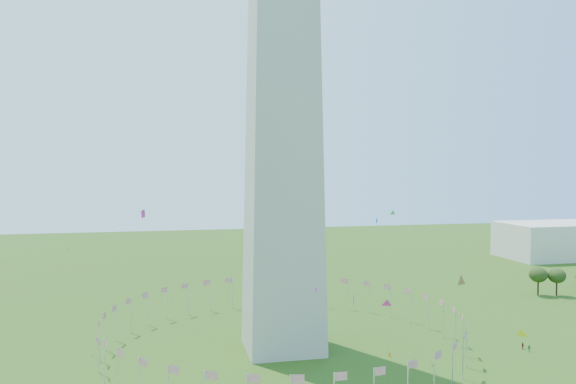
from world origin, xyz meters
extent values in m
cylinder|color=silver|center=(40.00, 50.00, 4.50)|extent=(0.24, 0.24, 9.00)
cylinder|color=silver|center=(39.39, 56.95, 4.50)|extent=(0.24, 0.24, 9.00)
cylinder|color=silver|center=(37.59, 63.68, 4.50)|extent=(0.24, 0.24, 9.00)
cylinder|color=silver|center=(34.64, 70.00, 4.50)|extent=(0.24, 0.24, 9.00)
cylinder|color=silver|center=(30.64, 75.71, 4.50)|extent=(0.24, 0.24, 9.00)
cylinder|color=silver|center=(25.71, 80.64, 4.50)|extent=(0.24, 0.24, 9.00)
cylinder|color=silver|center=(20.00, 84.64, 4.50)|extent=(0.24, 0.24, 9.00)
cylinder|color=silver|center=(13.68, 87.59, 4.50)|extent=(0.24, 0.24, 9.00)
cylinder|color=silver|center=(6.95, 89.39, 4.50)|extent=(0.24, 0.24, 9.00)
cylinder|color=silver|center=(0.00, 90.00, 4.50)|extent=(0.24, 0.24, 9.00)
cylinder|color=silver|center=(-6.95, 89.39, 4.50)|extent=(0.24, 0.24, 9.00)
cylinder|color=silver|center=(-13.68, 87.59, 4.50)|extent=(0.24, 0.24, 9.00)
cylinder|color=silver|center=(-20.00, 84.64, 4.50)|extent=(0.24, 0.24, 9.00)
cylinder|color=silver|center=(-25.71, 80.64, 4.50)|extent=(0.24, 0.24, 9.00)
cylinder|color=silver|center=(-30.64, 75.71, 4.50)|extent=(0.24, 0.24, 9.00)
cylinder|color=silver|center=(-34.64, 70.00, 4.50)|extent=(0.24, 0.24, 9.00)
cylinder|color=silver|center=(-37.59, 63.68, 4.50)|extent=(0.24, 0.24, 9.00)
cylinder|color=silver|center=(-39.39, 56.95, 4.50)|extent=(0.24, 0.24, 9.00)
cylinder|color=silver|center=(-40.00, 50.00, 4.50)|extent=(0.24, 0.24, 9.00)
cylinder|color=silver|center=(-39.39, 43.05, 4.50)|extent=(0.24, 0.24, 9.00)
cylinder|color=silver|center=(-37.59, 36.32, 4.50)|extent=(0.24, 0.24, 9.00)
cylinder|color=silver|center=(-34.64, 30.00, 4.50)|extent=(0.24, 0.24, 9.00)
cylinder|color=silver|center=(-30.64, 24.29, 4.50)|extent=(0.24, 0.24, 9.00)
cylinder|color=silver|center=(20.00, 15.36, 4.50)|extent=(0.24, 0.24, 9.00)
cylinder|color=silver|center=(25.71, 19.36, 4.50)|extent=(0.24, 0.24, 9.00)
cylinder|color=silver|center=(30.64, 24.29, 4.50)|extent=(0.24, 0.24, 9.00)
cylinder|color=silver|center=(34.64, 30.00, 4.50)|extent=(0.24, 0.24, 9.00)
cylinder|color=silver|center=(37.59, 36.32, 4.50)|extent=(0.24, 0.24, 9.00)
cylinder|color=silver|center=(39.39, 43.05, 4.50)|extent=(0.24, 0.24, 9.00)
cube|color=beige|center=(150.00, 150.00, 8.00)|extent=(50.00, 30.00, 16.00)
imported|color=#1A4224|center=(53.80, 36.18, 0.76)|extent=(1.09, 0.80, 1.52)
imported|color=maroon|center=(53.47, 38.00, 0.81)|extent=(0.74, 1.04, 1.63)
plane|color=yellow|center=(39.25, 18.20, 10.28)|extent=(1.98, 2.87, 2.37)
plane|color=#CC2699|center=(-29.81, 29.02, 33.22)|extent=(0.98, 1.49, 1.78)
plane|color=orange|center=(-47.98, 62.86, 22.49)|extent=(0.09, 1.56, 1.56)
plane|color=#CC2699|center=(3.95, 35.71, 16.44)|extent=(1.15, 0.37, 1.09)
plane|color=green|center=(12.89, 30.46, 37.37)|extent=(1.71, 0.93, 1.45)
plane|color=blue|center=(20.38, 44.38, 29.55)|extent=(0.72, 1.15, 1.34)
plane|color=orange|center=(16.00, 25.73, 5.45)|extent=(0.22, 1.46, 1.47)
plane|color=#CC2699|center=(8.27, 24.70, 16.75)|extent=(1.89, 0.42, 1.92)
plane|color=#CC2699|center=(-39.94, 47.72, 5.00)|extent=(1.35, 1.59, 1.69)
plane|color=green|center=(20.21, 34.86, 32.02)|extent=(1.14, 0.22, 1.12)
plane|color=green|center=(30.12, 24.38, 19.37)|extent=(2.05, 0.94, 2.13)
plane|color=#CC2699|center=(10.68, 14.61, 18.36)|extent=(1.83, 1.46, 1.93)
ellipsoid|color=#2D4416|center=(91.57, 84.53, 4.52)|extent=(5.78, 5.78, 9.03)
ellipsoid|color=#2D4416|center=(97.05, 82.75, 4.38)|extent=(5.60, 5.60, 8.76)
camera|label=1|loc=(-25.74, -73.91, 41.54)|focal=35.00mm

